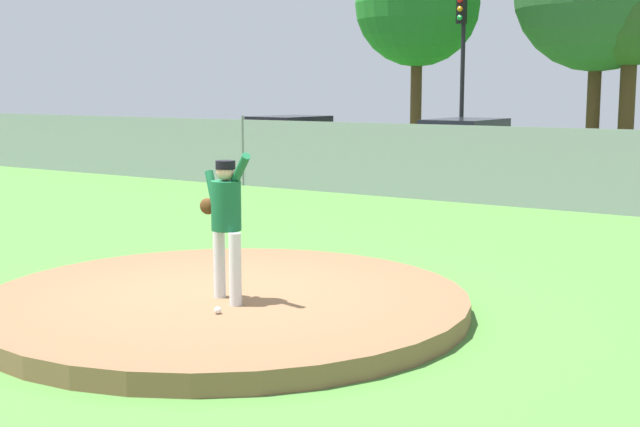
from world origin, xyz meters
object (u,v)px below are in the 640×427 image
object	(u,v)px
baseball	(218,310)
parked_car_silver	(465,151)
pitcher_youth	(226,215)
traffic_cone_orange	(602,189)
traffic_light_near	(462,51)
parked_car_burgundy	(290,143)

from	to	relation	value
baseball	parked_car_silver	bearing A→B (deg)	104.90
pitcher_youth	parked_car_silver	xyz separation A→B (m)	(-3.77, 14.70, -0.36)
parked_car_silver	traffic_cone_orange	size ratio (longest dim) A/B	8.47
pitcher_youth	traffic_cone_orange	world-z (taller)	pitcher_youth
parked_car_silver	traffic_light_near	bearing A→B (deg)	115.93
traffic_cone_orange	traffic_light_near	distance (m)	9.63
parked_car_burgundy	traffic_cone_orange	distance (m)	10.91
pitcher_youth	parked_car_burgundy	bearing A→B (deg)	123.33
parked_car_silver	parked_car_burgundy	distance (m)	6.17
baseball	parked_car_silver	xyz separation A→B (m)	(-4.03, 15.16, 0.54)
parked_car_burgundy	traffic_light_near	world-z (taller)	traffic_light_near
baseball	parked_car_burgundy	distance (m)	18.61
pitcher_youth	parked_car_burgundy	xyz separation A→B (m)	(-9.93, 15.10, -0.38)
pitcher_youth	traffic_cone_orange	xyz separation A→B (m)	(0.61, 12.33, -0.89)
parked_car_silver	traffic_cone_orange	bearing A→B (deg)	-28.34
baseball	traffic_cone_orange	world-z (taller)	traffic_cone_orange
pitcher_youth	traffic_cone_orange	bearing A→B (deg)	87.18
pitcher_youth	traffic_cone_orange	distance (m)	12.38
pitcher_youth	traffic_light_near	size ratio (longest dim) A/B	0.30
parked_car_silver	traffic_cone_orange	xyz separation A→B (m)	(4.38, -2.36, -0.54)
parked_car_burgundy	traffic_light_near	distance (m)	6.26
parked_car_silver	parked_car_burgundy	bearing A→B (deg)	176.22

